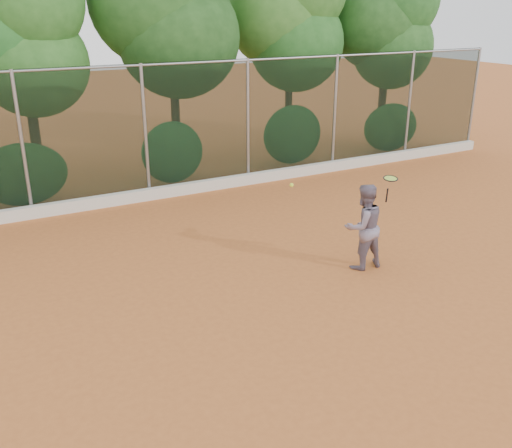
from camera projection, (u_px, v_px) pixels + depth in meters
name	position (u px, v px, depth m)	size (l,w,h in m)	color
ground	(284.00, 312.00, 9.62)	(80.00, 80.00, 0.00)	#B5602A
concrete_curb	(152.00, 194.00, 15.16)	(24.00, 0.20, 0.30)	silver
tennis_player	(363.00, 227.00, 10.97)	(0.83, 0.64, 1.70)	slate
chainlink_fence	(145.00, 129.00, 14.70)	(24.09, 0.09, 3.50)	black
foliage_backdrop	(95.00, 23.00, 15.16)	(23.70, 3.63, 7.55)	#3C2417
tennis_racket	(390.00, 180.00, 10.77)	(0.37, 0.37, 0.53)	black
tennis_ball_in_flight	(292.00, 185.00, 10.25)	(0.07, 0.07, 0.07)	#CFEE36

